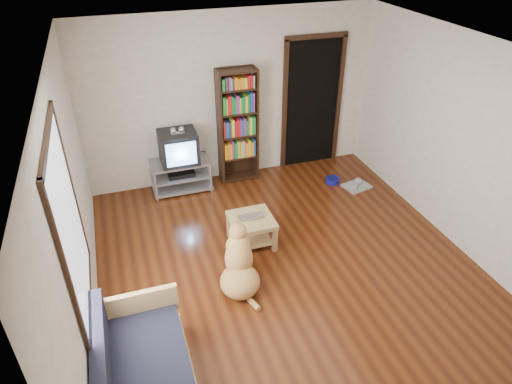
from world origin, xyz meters
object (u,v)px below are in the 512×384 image
object	(u,v)px
dog_bowl	(333,180)
coffee_table	(252,226)
grey_rag	(357,186)
tv_stand	(181,175)
dog	(239,266)
laptop	(252,219)
bookshelf	(238,120)
crt_tv	(178,146)

from	to	relation	value
dog_bowl	coffee_table	xyz separation A→B (m)	(-1.72, -1.08, 0.24)
grey_rag	coffee_table	size ratio (longest dim) A/B	0.73
tv_stand	dog	distance (m)	2.32
laptop	tv_stand	world-z (taller)	tv_stand
coffee_table	bookshelf	bearing A→B (deg)	78.99
tv_stand	bookshelf	bearing A→B (deg)	5.63
bookshelf	crt_tv	bearing A→B (deg)	-175.68
bookshelf	dog	world-z (taller)	bookshelf
bookshelf	dog	size ratio (longest dim) A/B	1.99
coffee_table	grey_rag	bearing A→B (deg)	22.34
dog_bowl	dog	bearing A→B (deg)	-139.97
crt_tv	bookshelf	world-z (taller)	bookshelf
dog_bowl	crt_tv	xyz separation A→B (m)	(-2.34, 0.57, 0.70)
laptop	dog_bowl	size ratio (longest dim) A/B	1.50
crt_tv	grey_rag	bearing A→B (deg)	-17.32
laptop	tv_stand	size ratio (longest dim) A/B	0.37
grey_rag	dog_bowl	bearing A→B (deg)	140.19
laptop	grey_rag	world-z (taller)	laptop
dog_bowl	crt_tv	bearing A→B (deg)	166.24
laptop	tv_stand	distance (m)	1.78
dog_bowl	grey_rag	world-z (taller)	dog_bowl
laptop	coffee_table	bearing A→B (deg)	90.94
tv_stand	coffee_table	bearing A→B (deg)	-69.34
grey_rag	dog	bearing A→B (deg)	-147.80
laptop	bookshelf	bearing A→B (deg)	80.11
dog_bowl	tv_stand	distance (m)	2.41
bookshelf	dog_bowl	bearing A→B (deg)	-24.91
dog_bowl	bookshelf	size ratio (longest dim) A/B	0.12
crt_tv	coffee_table	size ratio (longest dim) A/B	1.05
dog	crt_tv	bearing A→B (deg)	96.12
laptop	crt_tv	size ratio (longest dim) A/B	0.57
dog_bowl	coffee_table	world-z (taller)	coffee_table
laptop	crt_tv	bearing A→B (deg)	111.01
laptop	crt_tv	xyz separation A→B (m)	(-0.61, 1.68, 0.33)
laptop	dog	world-z (taller)	dog
dog_bowl	bookshelf	xyz separation A→B (m)	(-1.39, 0.64, 0.96)
bookshelf	dog	distance (m)	2.60
grey_rag	tv_stand	world-z (taller)	tv_stand
laptop	grey_rag	xyz separation A→B (m)	(2.02, 0.86, -0.40)
tv_stand	crt_tv	distance (m)	0.47
grey_rag	bookshelf	xyz separation A→B (m)	(-1.69, 0.89, 0.99)
tv_stand	dog	bearing A→B (deg)	-83.82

